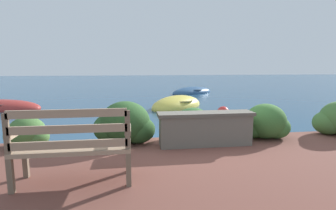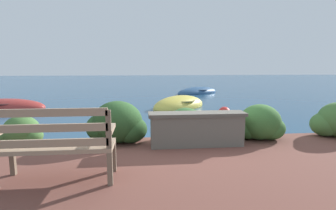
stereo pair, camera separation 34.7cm
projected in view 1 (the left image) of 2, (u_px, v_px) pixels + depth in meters
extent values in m
plane|color=navy|center=(188.00, 147.00, 5.26)|extent=(80.00, 80.00, 0.00)
cube|color=brown|center=(26.00, 162.00, 3.28)|extent=(0.06, 0.06, 0.40)
cube|color=brown|center=(129.00, 157.00, 3.46)|extent=(0.06, 0.06, 0.40)
cube|color=brown|center=(11.00, 176.00, 2.86)|extent=(0.06, 0.06, 0.40)
cube|color=brown|center=(129.00, 170.00, 3.04)|extent=(0.06, 0.06, 0.40)
cube|color=gray|center=(74.00, 148.00, 3.13)|extent=(1.34, 0.48, 0.05)
cube|color=gray|center=(70.00, 144.00, 2.91)|extent=(1.27, 0.04, 0.09)
cube|color=gray|center=(69.00, 129.00, 2.88)|extent=(1.27, 0.04, 0.09)
cube|color=gray|center=(68.00, 113.00, 2.85)|extent=(1.27, 0.04, 0.09)
cube|color=brown|center=(7.00, 134.00, 2.79)|extent=(0.06, 0.04, 0.45)
cube|color=brown|center=(128.00, 130.00, 2.97)|extent=(0.06, 0.04, 0.45)
cube|color=gray|center=(15.00, 133.00, 3.01)|extent=(0.07, 0.43, 0.05)
cube|color=gray|center=(128.00, 129.00, 3.19)|extent=(0.07, 0.43, 0.05)
cube|color=#666056|center=(205.00, 130.00, 4.62)|extent=(1.61, 0.35, 0.53)
cube|color=#565249|center=(206.00, 114.00, 4.58)|extent=(1.69, 0.39, 0.06)
ellipsoid|color=#426B33|center=(27.00, 132.00, 4.53)|extent=(0.62, 0.56, 0.53)
ellipsoid|color=#426B33|center=(18.00, 136.00, 4.56)|extent=(0.46, 0.42, 0.37)
ellipsoid|color=#426B33|center=(36.00, 137.00, 4.53)|extent=(0.43, 0.39, 0.34)
ellipsoid|color=#284C23|center=(125.00, 122.00, 4.74)|extent=(0.90, 0.81, 0.76)
ellipsoid|color=#284C23|center=(112.00, 128.00, 4.79)|extent=(0.67, 0.61, 0.54)
ellipsoid|color=#284C23|center=(138.00, 130.00, 4.75)|extent=(0.63, 0.57, 0.49)
ellipsoid|color=#2D5628|center=(193.00, 124.00, 4.96)|extent=(0.72, 0.65, 0.61)
ellipsoid|color=#2D5628|center=(182.00, 128.00, 4.99)|extent=(0.54, 0.49, 0.43)
ellipsoid|color=#2D5628|center=(203.00, 129.00, 4.96)|extent=(0.51, 0.46, 0.40)
ellipsoid|color=#38662D|center=(265.00, 121.00, 5.06)|extent=(0.79, 0.71, 0.67)
ellipsoid|color=#38662D|center=(253.00, 126.00, 5.10)|extent=(0.59, 0.54, 0.48)
ellipsoid|color=#38662D|center=(276.00, 127.00, 5.06)|extent=(0.55, 0.50, 0.44)
ellipsoid|color=#426B33|center=(328.00, 123.00, 5.36)|extent=(0.61, 0.55, 0.49)
ellipsoid|color=#DBC64C|center=(177.00, 106.00, 10.18)|extent=(2.73, 2.62, 0.83)
torus|color=olive|center=(177.00, 100.00, 10.14)|extent=(1.74, 1.74, 0.07)
cube|color=#846647|center=(171.00, 102.00, 9.86)|extent=(0.74, 0.81, 0.04)
cube|color=#846647|center=(182.00, 100.00, 10.39)|extent=(0.74, 0.81, 0.04)
ellipsoid|color=#9E2D28|center=(0.00, 109.00, 9.63)|extent=(3.01, 1.40, 0.67)
cube|color=#846647|center=(12.00, 104.00, 9.64)|extent=(0.19, 0.95, 0.04)
ellipsoid|color=#2D517A|center=(192.00, 92.00, 15.51)|extent=(3.13, 2.64, 0.67)
torus|color=#2D4157|center=(192.00, 89.00, 15.48)|extent=(1.65, 1.65, 0.07)
cube|color=#846647|center=(197.00, 89.00, 15.78)|extent=(0.63, 0.85, 0.04)
cube|color=#846647|center=(188.00, 90.00, 15.24)|extent=(0.63, 0.85, 0.04)
sphere|color=red|center=(223.00, 112.00, 8.73)|extent=(0.41, 0.41, 0.41)
torus|color=navy|center=(223.00, 112.00, 8.73)|extent=(0.45, 0.45, 0.05)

